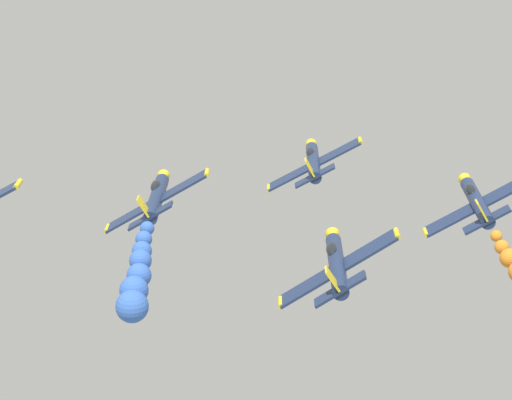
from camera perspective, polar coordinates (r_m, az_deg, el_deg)
airplane_lead at (r=92.66m, az=3.17°, el=2.14°), size 8.54×10.35×4.94m
airplane_left_inner at (r=81.44m, az=-5.50°, el=0.15°), size 8.41×10.35×5.17m
smoke_trail_left_inner at (r=69.23m, az=-6.58°, el=-4.40°), size 2.15×11.27×3.18m
airplane_right_inner at (r=82.60m, az=12.05°, el=-0.06°), size 8.42×10.35×5.16m
airplane_left_outer at (r=70.34m, az=4.46°, el=-3.51°), size 8.16×10.35×5.59m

